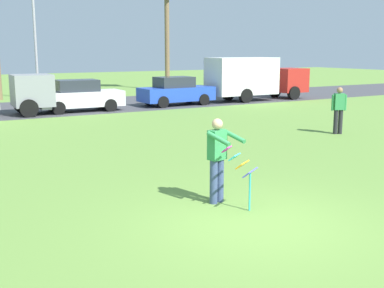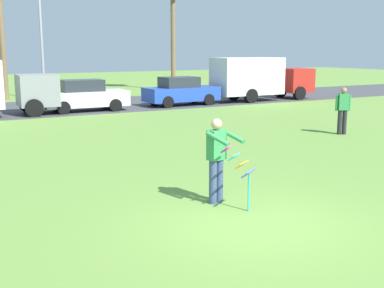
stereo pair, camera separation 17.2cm
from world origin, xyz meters
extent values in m
plane|color=olive|center=(0.00, 0.00, 0.00)|extent=(120.00, 120.00, 0.00)
cube|color=#424247|center=(0.00, 19.97, 0.01)|extent=(120.00, 8.00, 0.01)
cylinder|color=#384772|center=(0.13, 1.41, 0.45)|extent=(0.16, 0.16, 0.90)
cylinder|color=#384772|center=(-0.05, 1.37, 0.45)|extent=(0.16, 0.16, 0.90)
cube|color=#338C4C|center=(0.04, 1.39, 1.20)|extent=(0.40, 0.30, 0.60)
sphere|color=tan|center=(0.04, 1.39, 1.62)|extent=(0.22, 0.22, 0.22)
cylinder|color=#338C4C|center=(0.31, 1.20, 1.38)|extent=(0.22, 0.59, 0.24)
cylinder|color=#338C4C|center=(-0.12, 1.10, 1.38)|extent=(0.22, 0.59, 0.24)
cube|color=#D83399|center=(0.03, 1.04, 1.17)|extent=(0.26, 0.24, 0.12)
cube|color=#33BFBF|center=(0.12, 0.90, 1.04)|extent=(0.34, 0.30, 0.12)
cube|color=orange|center=(0.21, 0.77, 0.90)|extent=(0.42, 0.35, 0.12)
cube|color=#4C4CCC|center=(0.30, 0.63, 0.76)|extent=(0.50, 0.40, 0.12)
cylinder|color=#33BFBF|center=(0.30, 0.63, 0.38)|extent=(0.04, 0.04, 0.76)
cube|color=gray|center=(-0.06, 17.45, 1.17)|extent=(1.87, 1.97, 1.50)
cylinder|color=black|center=(-0.37, 18.38, 0.42)|extent=(0.85, 0.31, 0.84)
cylinder|color=black|center=(-0.44, 16.54, 0.42)|extent=(0.85, 0.31, 0.84)
cube|color=white|center=(2.33, 17.57, 0.64)|extent=(4.26, 1.86, 0.76)
cube|color=#282D38|center=(2.18, 17.57, 1.30)|extent=(2.07, 1.47, 0.60)
cylinder|color=black|center=(3.66, 18.32, 0.32)|extent=(0.65, 0.24, 0.64)
cylinder|color=black|center=(3.60, 16.71, 0.32)|extent=(0.65, 0.24, 0.64)
cylinder|color=black|center=(1.06, 18.42, 0.32)|extent=(0.65, 0.24, 0.64)
cylinder|color=black|center=(1.00, 16.81, 0.32)|extent=(0.65, 0.24, 0.64)
cube|color=#2347B7|center=(7.85, 17.57, 0.64)|extent=(4.24, 1.80, 0.76)
cube|color=#282D38|center=(7.70, 17.56, 1.30)|extent=(2.05, 1.44, 0.60)
cylinder|color=black|center=(9.13, 18.40, 0.32)|extent=(0.65, 0.24, 0.64)
cylinder|color=black|center=(9.17, 16.79, 0.32)|extent=(0.65, 0.24, 0.64)
cylinder|color=black|center=(6.53, 18.34, 0.32)|extent=(0.65, 0.24, 0.64)
cylinder|color=black|center=(6.57, 16.73, 0.32)|extent=(0.65, 0.24, 0.64)
cube|color=#B2231E|center=(16.05, 17.56, 1.17)|extent=(1.80, 1.90, 1.50)
cube|color=silver|center=(12.35, 17.57, 1.52)|extent=(4.20, 2.01, 2.20)
cylinder|color=black|center=(15.70, 18.48, 0.42)|extent=(0.84, 0.28, 0.84)
cylinder|color=black|center=(15.70, 16.64, 0.42)|extent=(0.84, 0.28, 0.84)
cylinder|color=black|center=(12.00, 18.49, 0.42)|extent=(0.84, 0.28, 0.84)
cylinder|color=black|center=(11.99, 16.65, 0.42)|extent=(0.84, 0.28, 0.84)
cylinder|color=brown|center=(-0.28, 25.70, 4.02)|extent=(0.36, 0.36, 8.05)
cylinder|color=brown|center=(12.42, 27.51, 3.91)|extent=(0.36, 0.36, 7.82)
cylinder|color=#9E9EA3|center=(1.91, 24.90, 3.50)|extent=(0.16, 0.16, 7.00)
cylinder|color=#26262B|center=(8.38, 6.16, 0.45)|extent=(0.16, 0.16, 0.90)
cylinder|color=#26262B|center=(8.54, 6.08, 0.45)|extent=(0.16, 0.16, 0.90)
cube|color=#338C4C|center=(8.46, 6.12, 1.20)|extent=(0.42, 0.35, 0.60)
sphere|color=#9E7051|center=(8.46, 6.12, 1.62)|extent=(0.22, 0.22, 0.22)
cylinder|color=#338C4C|center=(8.25, 6.23, 1.17)|extent=(0.09, 0.09, 0.58)
cylinder|color=#338C4C|center=(8.68, 6.02, 1.17)|extent=(0.09, 0.09, 0.58)
camera|label=1|loc=(-5.21, -6.64, 3.06)|focal=45.75mm
camera|label=2|loc=(-5.06, -6.72, 3.06)|focal=45.75mm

